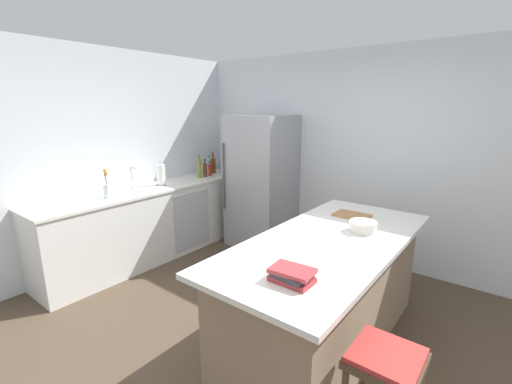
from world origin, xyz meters
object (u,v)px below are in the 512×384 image
object	(u,v)px
refrigerator	(262,182)
whiskey_bottle	(213,165)
flower_vase	(107,189)
sink_faucet	(132,178)
gin_bottle	(209,167)
soda_bottle	(223,164)
mixing_bowl	(363,227)
cookbook_stack	(292,275)
syrup_bottle	(205,170)
cutting_board	(352,215)
hot_sauce_bottle	(210,170)
olive_oil_bottle	(199,169)
bar_stool	(384,374)
paper_towel_roll	(161,175)
vinegar_bottle	(227,165)
kitchen_island	(326,291)

from	to	relation	value
refrigerator	whiskey_bottle	bearing A→B (deg)	-178.82
flower_vase	whiskey_bottle	xyz separation A→B (m)	(-0.14, 1.81, 0.01)
refrigerator	sink_faucet	bearing A→B (deg)	-122.04
refrigerator	gin_bottle	size ratio (longest dim) A/B	6.66
soda_bottle	mixing_bowl	distance (m)	2.90
refrigerator	cookbook_stack	world-z (taller)	refrigerator
flower_vase	syrup_bottle	bearing A→B (deg)	90.71
soda_bottle	cutting_board	xyz separation A→B (m)	(2.43, -0.80, -0.15)
refrigerator	soda_bottle	world-z (taller)	refrigerator
soda_bottle	hot_sauce_bottle	size ratio (longest dim) A/B	1.60
olive_oil_bottle	gin_bottle	bearing A→B (deg)	106.94
soda_bottle	syrup_bottle	world-z (taller)	soda_bottle
bar_stool	flower_vase	xyz separation A→B (m)	(-3.19, 0.30, 0.47)
paper_towel_roll	soda_bottle	world-z (taller)	soda_bottle
refrigerator	cutting_board	bearing A→B (deg)	-24.36
bar_stool	vinegar_bottle	xyz separation A→B (m)	(-3.21, 2.29, 0.47)
vinegar_bottle	cookbook_stack	distance (m)	3.52
kitchen_island	paper_towel_roll	world-z (taller)	paper_towel_roll
gin_bottle	hot_sauce_bottle	size ratio (longest dim) A/B	1.23
cutting_board	whiskey_bottle	bearing A→B (deg)	164.31
soda_bottle	cutting_board	bearing A→B (deg)	-18.33
paper_towel_roll	gin_bottle	size ratio (longest dim) A/B	1.14
flower_vase	mixing_bowl	xyz separation A→B (m)	(2.63, 0.75, -0.07)
syrup_bottle	olive_oil_bottle	distance (m)	0.10
refrigerator	cookbook_stack	bearing A→B (deg)	-49.41
olive_oil_bottle	kitchen_island	bearing A→B (deg)	-21.41
kitchen_island	mixing_bowl	world-z (taller)	mixing_bowl
mixing_bowl	cutting_board	xyz separation A→B (m)	(-0.23, 0.34, -0.04)
kitchen_island	cutting_board	world-z (taller)	cutting_board
refrigerator	mixing_bowl	world-z (taller)	refrigerator
cookbook_stack	cutting_board	distance (m)	1.43
soda_bottle	mixing_bowl	world-z (taller)	soda_bottle
whiskey_bottle	olive_oil_bottle	xyz separation A→B (m)	(0.10, -0.38, 0.01)
flower_vase	whiskey_bottle	world-z (taller)	flower_vase
sink_faucet	olive_oil_bottle	distance (m)	1.03
vinegar_bottle	hot_sauce_bottle	size ratio (longest dim) A/B	1.24
soda_bottle	gin_bottle	xyz separation A→B (m)	(-0.10, -0.19, -0.03)
flower_vase	hot_sauce_bottle	size ratio (longest dim) A/B	1.51
paper_towel_roll	refrigerator	bearing A→B (deg)	50.89
gin_bottle	hot_sauce_bottle	xyz separation A→B (m)	(0.10, -0.08, -0.02)
syrup_bottle	olive_oil_bottle	bearing A→B (deg)	-102.68
kitchen_island	hot_sauce_bottle	distance (m)	2.84
sink_faucet	flower_vase	bearing A→B (deg)	-73.75
bar_stool	cookbook_stack	size ratio (longest dim) A/B	2.62
hot_sauce_bottle	cookbook_stack	bearing A→B (deg)	-36.29
kitchen_island	cutting_board	distance (m)	0.81
olive_oil_bottle	cookbook_stack	world-z (taller)	olive_oil_bottle
kitchen_island	sink_faucet	size ratio (longest dim) A/B	7.40
cookbook_stack	mixing_bowl	bearing A→B (deg)	89.26
sink_faucet	hot_sauce_bottle	xyz separation A→B (m)	(0.09, 1.22, -0.07)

